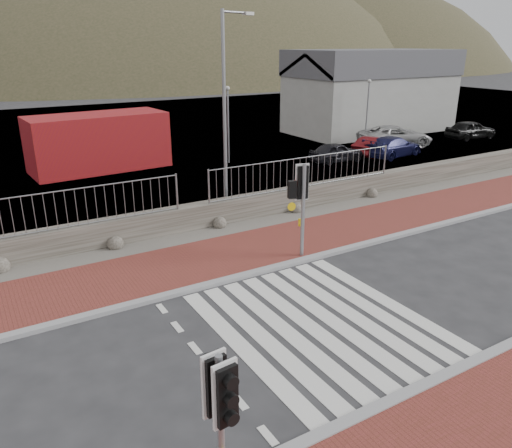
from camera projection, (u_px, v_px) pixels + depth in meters
ground at (318, 322)px, 11.92m from camera, size 220.00×220.00×0.00m
sidewalk_far at (230, 255)px, 15.54m from camera, size 40.00×3.00×0.08m
kerb_near at (415, 390)px, 9.48m from camera, size 40.00×0.25×0.12m
kerb_far at (255, 273)px, 14.32m from camera, size 40.00×0.25×0.12m
zebra_crossing at (318, 321)px, 11.92m from camera, size 4.62×5.60×0.01m
gravel_strip at (203, 235)px, 17.15m from camera, size 40.00×1.50×0.06m
stone_wall at (193, 217)px, 17.65m from camera, size 40.00×0.60×0.90m
railing at (193, 181)px, 17.06m from camera, size 18.07×0.07×1.22m
quay at (71, 139)px, 34.42m from camera, size 120.00×40.00×0.50m
water at (12, 95)px, 62.65m from camera, size 220.00×50.00×0.05m
harbor_building at (371, 91)px, 36.60m from camera, size 12.20×6.20×5.80m
hills_backdrop at (56, 208)px, 93.97m from camera, size 254.00×90.00×100.00m
traffic_signal_near at (220, 403)px, 6.51m from camera, size 0.39×0.26×2.58m
traffic_signal_far at (302, 191)px, 14.74m from camera, size 0.73×0.36×2.96m
streetlight at (227, 105)px, 17.97m from camera, size 1.52×0.60×7.35m
shipping_container at (99, 142)px, 25.78m from camera, size 7.02×3.34×2.85m
car_a at (336, 152)px, 27.64m from camera, size 3.24×1.44×1.08m
car_b at (374, 146)px, 29.31m from camera, size 3.54×2.10×1.10m
car_c at (393, 146)px, 28.93m from camera, size 4.29×2.30×1.18m
car_d at (395, 136)px, 31.74m from camera, size 5.16×3.51×1.31m
car_e at (471, 130)px, 34.23m from camera, size 3.84×1.83×1.26m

